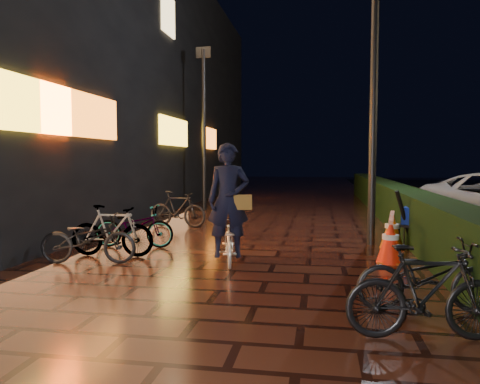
# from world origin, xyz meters

# --- Properties ---
(ground) EXTENTS (80.00, 80.00, 0.00)m
(ground) POSITION_xyz_m (0.00, 0.00, 0.00)
(ground) COLOR #381911
(ground) RESTS_ON ground
(hedge) EXTENTS (0.70, 20.00, 1.00)m
(hedge) POSITION_xyz_m (3.30, 8.00, 0.50)
(hedge) COLOR black
(hedge) RESTS_ON ground
(storefront_block) EXTENTS (12.09, 22.00, 9.00)m
(storefront_block) POSITION_xyz_m (-9.50, 11.50, 4.50)
(storefront_block) COLOR black
(storefront_block) RESTS_ON ground
(lamp_post_hedge) EXTENTS (0.54, 0.17, 5.62)m
(lamp_post_hedge) POSITION_xyz_m (2.30, 3.75, 3.09)
(lamp_post_hedge) COLOR black
(lamp_post_hedge) RESTS_ON ground
(lamp_post_sf) EXTENTS (0.52, 0.15, 5.43)m
(lamp_post_sf) POSITION_xyz_m (-2.58, 9.54, 2.98)
(lamp_post_sf) COLOR black
(lamp_post_sf) RESTS_ON ground
(cyclist) EXTENTS (0.79, 1.44, 1.97)m
(cyclist) POSITION_xyz_m (-0.18, 1.59, 0.73)
(cyclist) COLOR white
(cyclist) RESTS_ON ground
(traffic_barrier) EXTENTS (0.67, 1.77, 0.72)m
(traffic_barrier) POSITION_xyz_m (2.55, 2.75, 0.36)
(traffic_barrier) COLOR #FF260D
(traffic_barrier) RESTS_ON ground
(cart_assembly) EXTENTS (0.80, 0.69, 1.13)m
(cart_assembly) POSITION_xyz_m (3.07, 3.49, 0.58)
(cart_assembly) COLOR black
(cart_assembly) RESTS_ON ground
(parked_bikes_storefront) EXTENTS (1.79, 4.94, 0.91)m
(parked_bikes_storefront) POSITION_xyz_m (-2.31, 2.71, 0.43)
(parked_bikes_storefront) COLOR black
(parked_bikes_storefront) RESTS_ON ground
(parked_bikes_hedge) EXTENTS (1.76, 1.49, 0.91)m
(parked_bikes_hedge) POSITION_xyz_m (2.39, -0.81, 0.43)
(parked_bikes_hedge) COLOR black
(parked_bikes_hedge) RESTS_ON ground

